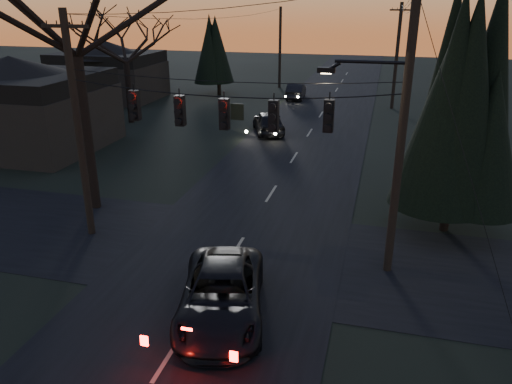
% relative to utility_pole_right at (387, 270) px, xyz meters
% --- Properties ---
extents(main_road, '(8.00, 120.00, 0.02)m').
position_rel_utility_pole_right_xyz_m(main_road, '(-5.50, 10.00, 0.01)').
color(main_road, black).
rests_on(main_road, ground).
extents(cross_road, '(60.00, 7.00, 0.02)m').
position_rel_utility_pole_right_xyz_m(cross_road, '(-5.50, 0.00, 0.01)').
color(cross_road, black).
rests_on(cross_road, ground).
extents(utility_pole_right, '(5.00, 0.30, 10.00)m').
position_rel_utility_pole_right_xyz_m(utility_pole_right, '(0.00, 0.00, 0.00)').
color(utility_pole_right, black).
rests_on(utility_pole_right, ground).
extents(utility_pole_left, '(1.80, 0.30, 8.50)m').
position_rel_utility_pole_right_xyz_m(utility_pole_left, '(-11.50, 0.00, 0.00)').
color(utility_pole_left, black).
rests_on(utility_pole_left, ground).
extents(utility_pole_far_r, '(1.80, 0.30, 8.50)m').
position_rel_utility_pole_right_xyz_m(utility_pole_far_r, '(0.00, 28.00, 0.00)').
color(utility_pole_far_r, black).
rests_on(utility_pole_far_r, ground).
extents(utility_pole_far_l, '(0.30, 0.30, 8.00)m').
position_rel_utility_pole_right_xyz_m(utility_pole_far_l, '(-11.50, 36.00, 0.00)').
color(utility_pole_far_l, black).
rests_on(utility_pole_far_l, ground).
extents(span_signal_assembly, '(11.50, 0.44, 1.61)m').
position_rel_utility_pole_right_xyz_m(span_signal_assembly, '(-5.74, 0.00, 5.23)').
color(span_signal_assembly, black).
rests_on(span_signal_assembly, ground).
extents(evergreen_right, '(4.00, 4.00, 8.79)m').
position_rel_utility_pole_right_xyz_m(evergreen_right, '(2.18, 3.88, 4.99)').
color(evergreen_right, black).
rests_on(evergreen_right, ground).
extents(bare_tree_dist, '(6.53, 6.53, 8.78)m').
position_rel_utility_pole_right_xyz_m(bare_tree_dist, '(-19.09, 17.82, 6.13)').
color(bare_tree_dist, black).
rests_on(bare_tree_dist, ground).
extents(evergreen_dist, '(3.54, 3.54, 6.58)m').
position_rel_utility_pole_right_xyz_m(evergreen_dist, '(-16.33, 30.55, 3.88)').
color(evergreen_dist, black).
rests_on(evergreen_dist, ground).
extents(house_left_near, '(10.00, 8.00, 5.60)m').
position_rel_utility_pole_right_xyz_m(house_left_near, '(-22.50, 10.00, 2.80)').
color(house_left_near, black).
rests_on(house_left_near, ground).
extents(house_left_far, '(9.00, 7.00, 5.20)m').
position_rel_utility_pole_right_xyz_m(house_left_far, '(-25.50, 26.00, 2.60)').
color(house_left_far, black).
rests_on(house_left_far, ground).
extents(suv_near, '(3.53, 5.60, 1.44)m').
position_rel_utility_pole_right_xyz_m(suv_near, '(-4.70, -4.00, 0.72)').
color(suv_near, black).
rests_on(suv_near, ground).
extents(sedan_oncoming_a, '(3.36, 4.86, 1.54)m').
position_rel_utility_pole_right_xyz_m(sedan_oncoming_a, '(-8.27, 17.21, 0.77)').
color(sedan_oncoming_a, black).
rests_on(sedan_oncoming_a, ground).
extents(sedan_oncoming_b, '(1.77, 4.36, 1.41)m').
position_rel_utility_pole_right_xyz_m(sedan_oncoming_b, '(-8.70, 30.26, 0.70)').
color(sedan_oncoming_b, black).
rests_on(sedan_oncoming_b, ground).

